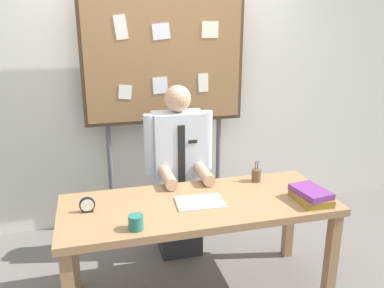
{
  "coord_description": "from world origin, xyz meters",
  "views": [
    {
      "loc": [
        -0.67,
        -2.32,
        1.89
      ],
      "look_at": [
        0.0,
        0.18,
        1.08
      ],
      "focal_mm": 37.05,
      "sensor_mm": 36.0,
      "label": 1
    }
  ],
  "objects_px": {
    "bulletin_board": "(165,62)",
    "desk_clock": "(87,205)",
    "person": "(179,178)",
    "book_stack": "(311,195)",
    "desk": "(199,214)",
    "coffee_mug": "(136,222)",
    "pen_holder": "(256,175)",
    "open_notebook": "(199,202)"
  },
  "relations": [
    {
      "from": "open_notebook",
      "to": "person",
      "type": "bearing_deg",
      "value": 89.61
    },
    {
      "from": "person",
      "to": "desk_clock",
      "type": "relative_size",
      "value": 14.42
    },
    {
      "from": "bulletin_board",
      "to": "pen_holder",
      "type": "xyz_separation_m",
      "value": [
        0.51,
        -0.88,
        -0.77
      ]
    },
    {
      "from": "person",
      "to": "book_stack",
      "type": "distance_m",
      "value": 1.08
    },
    {
      "from": "book_stack",
      "to": "open_notebook",
      "type": "distance_m",
      "value": 0.75
    },
    {
      "from": "pen_holder",
      "to": "coffee_mug",
      "type": "bearing_deg",
      "value": -153.12
    },
    {
      "from": "book_stack",
      "to": "desk_clock",
      "type": "distance_m",
      "value": 1.47
    },
    {
      "from": "person",
      "to": "coffee_mug",
      "type": "height_order",
      "value": "person"
    },
    {
      "from": "open_notebook",
      "to": "pen_holder",
      "type": "distance_m",
      "value": 0.58
    },
    {
      "from": "book_stack",
      "to": "desk_clock",
      "type": "height_order",
      "value": "desk_clock"
    },
    {
      "from": "book_stack",
      "to": "person",
      "type": "bearing_deg",
      "value": 132.71
    },
    {
      "from": "person",
      "to": "bulletin_board",
      "type": "relative_size",
      "value": 0.66
    },
    {
      "from": "person",
      "to": "coffee_mug",
      "type": "bearing_deg",
      "value": -117.77
    },
    {
      "from": "person",
      "to": "bulletin_board",
      "type": "xyz_separation_m",
      "value": [
        -0.0,
        0.51,
        0.89
      ]
    },
    {
      "from": "pen_holder",
      "to": "bulletin_board",
      "type": "bearing_deg",
      "value": 120.37
    },
    {
      "from": "person",
      "to": "desk",
      "type": "bearing_deg",
      "value": -90.0
    },
    {
      "from": "desk",
      "to": "coffee_mug",
      "type": "relative_size",
      "value": 20.65
    },
    {
      "from": "pen_holder",
      "to": "open_notebook",
      "type": "bearing_deg",
      "value": -153.91
    },
    {
      "from": "person",
      "to": "desk_clock",
      "type": "bearing_deg",
      "value": -142.17
    },
    {
      "from": "desk",
      "to": "pen_holder",
      "type": "xyz_separation_m",
      "value": [
        0.51,
        0.23,
        0.14
      ]
    },
    {
      "from": "person",
      "to": "pen_holder",
      "type": "bearing_deg",
      "value": -35.77
    },
    {
      "from": "person",
      "to": "book_stack",
      "type": "height_order",
      "value": "person"
    },
    {
      "from": "open_notebook",
      "to": "coffee_mug",
      "type": "height_order",
      "value": "coffee_mug"
    },
    {
      "from": "pen_holder",
      "to": "desk_clock",
      "type": "bearing_deg",
      "value": -171.21
    },
    {
      "from": "desk_clock",
      "to": "pen_holder",
      "type": "height_order",
      "value": "pen_holder"
    },
    {
      "from": "person",
      "to": "desk_clock",
      "type": "height_order",
      "value": "person"
    },
    {
      "from": "coffee_mug",
      "to": "desk_clock",
      "type": "bearing_deg",
      "value": 132.08
    },
    {
      "from": "desk",
      "to": "bulletin_board",
      "type": "xyz_separation_m",
      "value": [
        0.0,
        1.11,
        0.91
      ]
    },
    {
      "from": "desk",
      "to": "open_notebook",
      "type": "bearing_deg",
      "value": -101.86
    },
    {
      "from": "bulletin_board",
      "to": "book_stack",
      "type": "height_order",
      "value": "bulletin_board"
    },
    {
      "from": "bulletin_board",
      "to": "desk",
      "type": "bearing_deg",
      "value": -90.0
    },
    {
      "from": "open_notebook",
      "to": "desk",
      "type": "bearing_deg",
      "value": 78.14
    },
    {
      "from": "book_stack",
      "to": "coffee_mug",
      "type": "bearing_deg",
      "value": -176.41
    },
    {
      "from": "desk",
      "to": "pen_holder",
      "type": "relative_size",
      "value": 11.44
    },
    {
      "from": "book_stack",
      "to": "desk_clock",
      "type": "relative_size",
      "value": 2.91
    },
    {
      "from": "coffee_mug",
      "to": "pen_holder",
      "type": "xyz_separation_m",
      "value": [
        0.97,
        0.49,
        0.01
      ]
    },
    {
      "from": "bulletin_board",
      "to": "desk_clock",
      "type": "bearing_deg",
      "value": -124.1
    },
    {
      "from": "open_notebook",
      "to": "desk_clock",
      "type": "height_order",
      "value": "desk_clock"
    },
    {
      "from": "book_stack",
      "to": "coffee_mug",
      "type": "height_order",
      "value": "book_stack"
    },
    {
      "from": "desk_clock",
      "to": "coffee_mug",
      "type": "distance_m",
      "value": 0.4
    },
    {
      "from": "open_notebook",
      "to": "book_stack",
      "type": "bearing_deg",
      "value": -12.55
    },
    {
      "from": "bulletin_board",
      "to": "open_notebook",
      "type": "xyz_separation_m",
      "value": [
        -0.0,
        -1.13,
        -0.81
      ]
    }
  ]
}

